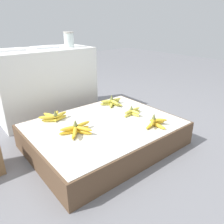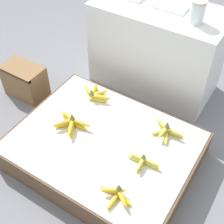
{
  "view_description": "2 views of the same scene",
  "coord_description": "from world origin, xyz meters",
  "px_view_note": "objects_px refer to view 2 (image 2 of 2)",
  "views": [
    {
      "loc": [
        -0.97,
        -1.29,
        0.98
      ],
      "look_at": [
        0.1,
        0.02,
        0.27
      ],
      "focal_mm": 35.0,
      "sensor_mm": 36.0,
      "label": 1
    },
    {
      "loc": [
        0.74,
        -1.06,
        1.81
      ],
      "look_at": [
        -0.02,
        0.14,
        0.34
      ],
      "focal_mm": 50.0,
      "sensor_mm": 36.0,
      "label": 2
    }
  ],
  "objects_px": {
    "banana_bunch_front_midleft": "(117,194)",
    "banana_bunch_back_left": "(95,94)",
    "wooden_crate": "(25,80)",
    "banana_bunch_middle_midleft": "(143,161)",
    "glass_jar": "(197,11)",
    "banana_bunch_middle_left": "(71,123)",
    "banana_bunch_back_midleft": "(166,130)"
  },
  "relations": [
    {
      "from": "wooden_crate",
      "to": "banana_bunch_front_midleft",
      "type": "relative_size",
      "value": 1.55
    },
    {
      "from": "wooden_crate",
      "to": "banana_bunch_back_midleft",
      "type": "height_order",
      "value": "banana_bunch_back_midleft"
    },
    {
      "from": "wooden_crate",
      "to": "banana_bunch_back_left",
      "type": "bearing_deg",
      "value": 8.15
    },
    {
      "from": "wooden_crate",
      "to": "banana_bunch_back_midleft",
      "type": "xyz_separation_m",
      "value": [
        1.25,
        0.05,
        0.09
      ]
    },
    {
      "from": "wooden_crate",
      "to": "banana_bunch_middle_midleft",
      "type": "distance_m",
      "value": 1.26
    },
    {
      "from": "banana_bunch_middle_midleft",
      "to": "banana_bunch_back_left",
      "type": "xyz_separation_m",
      "value": [
        -0.59,
        0.34,
        0.0
      ]
    },
    {
      "from": "wooden_crate",
      "to": "banana_bunch_back_midleft",
      "type": "distance_m",
      "value": 1.25
    },
    {
      "from": "banana_bunch_front_midleft",
      "to": "banana_bunch_back_midleft",
      "type": "xyz_separation_m",
      "value": [
        0.03,
        0.58,
        0.0
      ]
    },
    {
      "from": "banana_bunch_middle_midleft",
      "to": "banana_bunch_back_midleft",
      "type": "bearing_deg",
      "value": 87.84
    },
    {
      "from": "banana_bunch_front_midleft",
      "to": "banana_bunch_back_left",
      "type": "bearing_deg",
      "value": 133.0
    },
    {
      "from": "banana_bunch_front_midleft",
      "to": "banana_bunch_back_midleft",
      "type": "relative_size",
      "value": 0.98
    },
    {
      "from": "wooden_crate",
      "to": "banana_bunch_middle_midleft",
      "type": "relative_size",
      "value": 1.6
    },
    {
      "from": "banana_bunch_front_midleft",
      "to": "banana_bunch_middle_left",
      "type": "distance_m",
      "value": 0.62
    },
    {
      "from": "banana_bunch_middle_left",
      "to": "banana_bunch_back_midleft",
      "type": "distance_m",
      "value": 0.64
    },
    {
      "from": "banana_bunch_front_midleft",
      "to": "glass_jar",
      "type": "height_order",
      "value": "glass_jar"
    },
    {
      "from": "banana_bunch_middle_midleft",
      "to": "banana_bunch_front_midleft",
      "type": "bearing_deg",
      "value": -94.06
    },
    {
      "from": "glass_jar",
      "to": "banana_bunch_back_midleft",
      "type": "bearing_deg",
      "value": -77.96
    },
    {
      "from": "banana_bunch_front_midleft",
      "to": "glass_jar",
      "type": "bearing_deg",
      "value": 94.5
    },
    {
      "from": "wooden_crate",
      "to": "banana_bunch_middle_midleft",
      "type": "height_order",
      "value": "banana_bunch_middle_midleft"
    },
    {
      "from": "banana_bunch_middle_midleft",
      "to": "wooden_crate",
      "type": "bearing_deg",
      "value": 168.74
    },
    {
      "from": "banana_bunch_front_midleft",
      "to": "glass_jar",
      "type": "distance_m",
      "value": 1.28
    },
    {
      "from": "glass_jar",
      "to": "banana_bunch_middle_left",
      "type": "bearing_deg",
      "value": -118.09
    },
    {
      "from": "banana_bunch_back_left",
      "to": "glass_jar",
      "type": "xyz_separation_m",
      "value": [
        0.48,
        0.53,
        0.56
      ]
    },
    {
      "from": "wooden_crate",
      "to": "banana_bunch_front_midleft",
      "type": "xyz_separation_m",
      "value": [
        1.21,
        -0.52,
        0.09
      ]
    },
    {
      "from": "banana_bunch_back_left",
      "to": "wooden_crate",
      "type": "bearing_deg",
      "value": -171.85
    },
    {
      "from": "banana_bunch_middle_left",
      "to": "glass_jar",
      "type": "xyz_separation_m",
      "value": [
        0.45,
        0.85,
        0.56
      ]
    },
    {
      "from": "banana_bunch_back_midleft",
      "to": "glass_jar",
      "type": "height_order",
      "value": "glass_jar"
    },
    {
      "from": "banana_bunch_middle_left",
      "to": "glass_jar",
      "type": "bearing_deg",
      "value": 61.91
    },
    {
      "from": "banana_bunch_front_midleft",
      "to": "banana_bunch_back_left",
      "type": "xyz_separation_m",
      "value": [
        -0.57,
        0.61,
        0.0
      ]
    },
    {
      "from": "banana_bunch_front_midleft",
      "to": "banana_bunch_back_midleft",
      "type": "height_order",
      "value": "banana_bunch_back_midleft"
    },
    {
      "from": "banana_bunch_back_left",
      "to": "banana_bunch_back_midleft",
      "type": "height_order",
      "value": "banana_bunch_back_midleft"
    },
    {
      "from": "banana_bunch_middle_left",
      "to": "glass_jar",
      "type": "distance_m",
      "value": 1.12
    }
  ]
}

